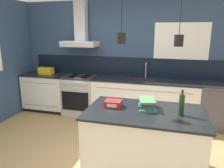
# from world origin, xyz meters

# --- Properties ---
(ground_plane) EXTENTS (16.00, 16.00, 0.00)m
(ground_plane) POSITION_xyz_m (0.00, 0.00, 0.00)
(ground_plane) COLOR tan
(ground_plane) RESTS_ON ground
(wall_back) EXTENTS (5.60, 2.23, 2.60)m
(wall_back) POSITION_xyz_m (-0.06, 2.00, 1.36)
(wall_back) COLOR navy
(wall_back) RESTS_ON ground_plane
(counter_run_left) EXTENTS (1.06, 0.64, 0.91)m
(counter_run_left) POSITION_xyz_m (-1.84, 1.69, 0.46)
(counter_run_left) COLOR black
(counter_run_left) RESTS_ON ground_plane
(counter_run_sink) EXTENTS (2.26, 0.64, 1.26)m
(counter_run_sink) POSITION_xyz_m (0.54, 1.69, 0.46)
(counter_run_sink) COLOR black
(counter_run_sink) RESTS_ON ground_plane
(oven_range) EXTENTS (0.74, 0.66, 0.91)m
(oven_range) POSITION_xyz_m (-0.95, 1.69, 0.46)
(oven_range) COLOR #B5B5BA
(oven_range) RESTS_ON ground_plane
(dishwasher) EXTENTS (0.63, 0.65, 0.91)m
(dishwasher) POSITION_xyz_m (1.98, 1.69, 0.46)
(dishwasher) COLOR #4C4C51
(dishwasher) RESTS_ON ground_plane
(kitchen_island) EXTENTS (1.57, 0.96, 0.91)m
(kitchen_island) POSITION_xyz_m (0.78, -0.15, 0.46)
(kitchen_island) COLOR black
(kitchen_island) RESTS_ON ground_plane
(bottle_on_island) EXTENTS (0.07, 0.07, 0.33)m
(bottle_on_island) POSITION_xyz_m (1.23, -0.17, 1.05)
(bottle_on_island) COLOR #193319
(bottle_on_island) RESTS_ON kitchen_island
(book_stack) EXTENTS (0.28, 0.35, 0.14)m
(book_stack) POSITION_xyz_m (0.80, -0.05, 0.98)
(book_stack) COLOR #4C7F4C
(book_stack) RESTS_ON kitchen_island
(red_supply_box) EXTENTS (0.23, 0.18, 0.09)m
(red_supply_box) POSITION_xyz_m (0.33, -0.10, 0.96)
(red_supply_box) COLOR red
(red_supply_box) RESTS_ON kitchen_island
(yellow_toolbox) EXTENTS (0.34, 0.18, 0.19)m
(yellow_toolbox) POSITION_xyz_m (-1.83, 1.69, 0.99)
(yellow_toolbox) COLOR gold
(yellow_toolbox) RESTS_ON counter_run_left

